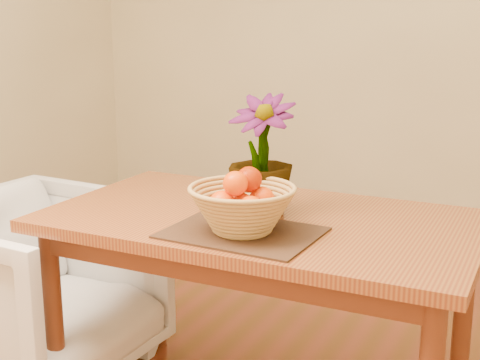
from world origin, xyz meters
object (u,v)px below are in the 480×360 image
at_px(table, 261,241).
at_px(wicker_basket, 242,211).
at_px(armchair, 39,279).
at_px(potted_plant, 261,155).

relative_size(table, wicker_basket, 4.33).
xyz_separation_m(table, wicker_basket, (0.03, -0.20, 0.16)).
bearing_deg(armchair, wicker_basket, -94.04).
xyz_separation_m(potted_plant, armchair, (-0.89, -0.10, -0.55)).
distance_m(potted_plant, armchair, 1.06).
bearing_deg(potted_plant, table, -68.50).
bearing_deg(armchair, table, -81.70).
relative_size(potted_plant, armchair, 0.50).
xyz_separation_m(wicker_basket, potted_plant, (-0.04, 0.23, 0.12)).
bearing_deg(wicker_basket, armchair, 172.29).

